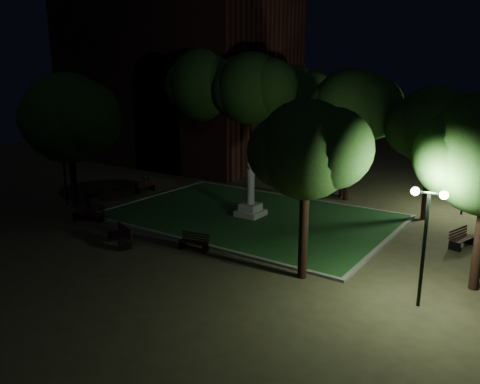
% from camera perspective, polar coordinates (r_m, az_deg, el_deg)
% --- Properties ---
extents(ground, '(80.00, 80.00, 0.00)m').
position_cam_1_polar(ground, '(24.75, -1.27, -4.17)').
color(ground, '#49402A').
extents(lawn, '(15.00, 10.00, 0.08)m').
position_cam_1_polar(lawn, '(26.31, 1.28, -2.96)').
color(lawn, '#20471E').
rests_on(lawn, ground).
extents(lawn_kerb, '(15.40, 10.40, 0.12)m').
position_cam_1_polar(lawn_kerb, '(26.30, 1.28, -2.92)').
color(lawn_kerb, slate).
rests_on(lawn_kerb, ground).
extents(monument, '(1.40, 1.40, 3.20)m').
position_cam_1_polar(monument, '(26.06, 1.29, -1.03)').
color(monument, '#9F9991').
rests_on(monument, lawn).
extents(building_main, '(20.00, 12.00, 15.00)m').
position_cam_1_polar(building_main, '(44.22, -7.76, 13.48)').
color(building_main, '#411B17').
rests_on(building_main, ground).
extents(tree_west, '(6.39, 5.22, 7.94)m').
position_cam_1_polar(tree_west, '(28.94, -20.10, 8.44)').
color(tree_west, black).
rests_on(tree_west, ground).
extents(tree_north_wl, '(6.09, 4.97, 9.32)m').
position_cam_1_polar(tree_north_wl, '(32.77, 1.66, 12.46)').
color(tree_north_wl, black).
rests_on(tree_north_wl, ground).
extents(tree_north_er, '(5.93, 4.84, 8.18)m').
position_cam_1_polar(tree_north_er, '(29.67, 13.51, 9.84)').
color(tree_north_er, black).
rests_on(tree_north_er, ground).
extents(tree_ne, '(5.14, 4.20, 7.24)m').
position_cam_1_polar(tree_ne, '(26.86, 22.63, 7.42)').
color(tree_ne, black).
rests_on(tree_ne, ground).
extents(tree_se, '(4.59, 3.75, 6.95)m').
position_cam_1_polar(tree_se, '(17.40, 8.31, 5.06)').
color(tree_se, black).
rests_on(tree_se, ground).
extents(tree_nw, '(6.68, 5.46, 9.75)m').
position_cam_1_polar(tree_nw, '(35.47, -4.04, 12.86)').
color(tree_nw, black).
rests_on(tree_nw, ground).
extents(tree_far_north, '(6.23, 5.08, 8.51)m').
position_cam_1_polar(tree_far_north, '(36.29, 6.60, 11.17)').
color(tree_far_north, black).
rests_on(tree_far_north, ground).
extents(lamppost_sw, '(1.18, 0.28, 4.67)m').
position_cam_1_polar(lamppost_sw, '(30.07, -20.81, 4.55)').
color(lamppost_sw, black).
rests_on(lamppost_sw, ground).
extents(lamppost_se, '(1.18, 0.28, 4.16)m').
position_cam_1_polar(lamppost_se, '(16.68, 21.75, -3.74)').
color(lamppost_se, black).
rests_on(lamppost_se, ground).
extents(lamppost_nw, '(1.18, 0.28, 4.64)m').
position_cam_1_polar(lamppost_nw, '(37.25, -6.03, 7.04)').
color(lamppost_nw, black).
rests_on(lamppost_nw, ground).
extents(lamppost_ne, '(1.18, 0.28, 3.99)m').
position_cam_1_polar(lamppost_ne, '(29.02, 25.93, 2.91)').
color(lamppost_ne, black).
rests_on(lamppost_ne, ground).
extents(bench_near_left, '(1.78, 1.16, 0.92)m').
position_cam_1_polar(bench_near_left, '(22.60, -14.35, -5.26)').
color(bench_near_left, black).
rests_on(bench_near_left, ground).
extents(bench_near_right, '(1.48, 0.71, 0.78)m').
position_cam_1_polar(bench_near_right, '(21.48, -5.62, -6.10)').
color(bench_near_right, black).
rests_on(bench_near_right, ground).
extents(bench_west_near, '(1.78, 1.17, 0.93)m').
position_cam_1_polar(bench_west_near, '(26.70, -17.94, -2.52)').
color(bench_west_near, black).
rests_on(bench_west_near, ground).
extents(bench_left_side, '(0.68, 1.49, 0.79)m').
position_cam_1_polar(bench_left_side, '(32.44, -11.49, 0.65)').
color(bench_left_side, black).
rests_on(bench_left_side, ground).
extents(bench_right_side, '(1.01, 1.68, 0.87)m').
position_cam_1_polar(bench_right_side, '(23.98, 25.38, -5.16)').
color(bench_right_side, black).
rests_on(bench_right_side, ground).
extents(bench_far_side, '(1.88, 0.95, 0.99)m').
position_cam_1_polar(bench_far_side, '(31.31, 10.76, 0.38)').
color(bench_far_side, black).
rests_on(bench_far_side, ground).
extents(trash_bin, '(0.75, 0.75, 1.05)m').
position_cam_1_polar(trash_bin, '(28.30, -17.55, -1.36)').
color(trash_bin, black).
rests_on(trash_bin, ground).
extents(bicycle, '(1.56, 0.92, 0.77)m').
position_cam_1_polar(bicycle, '(34.19, -11.42, 1.36)').
color(bicycle, black).
rests_on(bicycle, ground).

